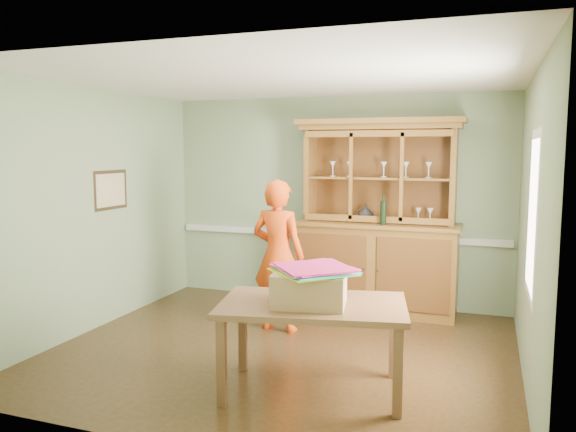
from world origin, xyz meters
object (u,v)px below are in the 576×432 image
at_px(china_hutch, 377,245).
at_px(dining_table, 313,313).
at_px(person, 278,255).
at_px(cardboard_box, 309,288).

bearing_deg(china_hutch, dining_table, -91.10).
relative_size(china_hutch, person, 1.41).
bearing_deg(dining_table, china_hutch, 77.36).
bearing_deg(dining_table, person, 109.15).
height_order(dining_table, cardboard_box, cardboard_box).
bearing_deg(cardboard_box, china_hutch, 88.77).
bearing_deg(person, dining_table, 127.00).
bearing_deg(china_hutch, cardboard_box, -91.23).
xyz_separation_m(dining_table, cardboard_box, (-0.01, -0.07, 0.22)).
relative_size(cardboard_box, person, 0.34).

